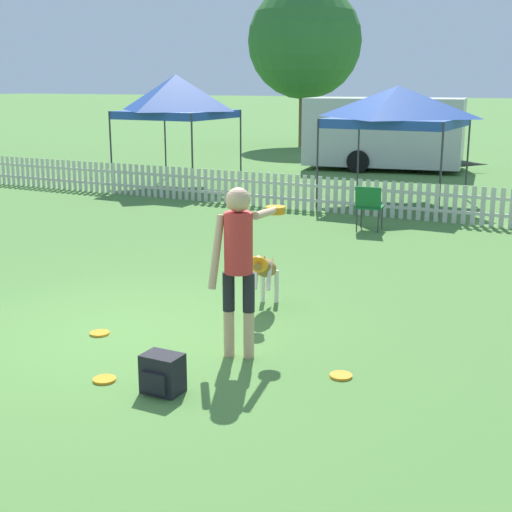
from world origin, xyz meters
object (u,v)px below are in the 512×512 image
object	(u,v)px
backpack_on_grass	(162,374)
canopy_tent_secondary	(176,97)
frisbee_near_handler	(105,380)
canopy_tent_main	(398,106)
leaping_dog	(265,269)
tree_left_grove	(305,42)
folding_chair_center	(369,204)
frisbee_near_dog	(341,376)
equipment_trailer	(385,132)
handler_person	(240,251)
frisbee_midfield	(100,333)

from	to	relation	value
backpack_on_grass	canopy_tent_secondary	xyz separation A→B (m)	(-6.93, 10.83, 2.14)
frisbee_near_handler	canopy_tent_main	xyz separation A→B (m)	(-0.52, 10.90, 2.14)
leaping_dog	tree_left_grove	world-z (taller)	tree_left_grove
leaping_dog	folding_chair_center	world-z (taller)	folding_chair_center
leaping_dog	canopy_tent_secondary	size ratio (longest dim) A/B	0.39
canopy_tent_main	canopy_tent_secondary	xyz separation A→B (m)	(-5.80, -0.03, 0.16)
frisbee_near_handler	frisbee_near_dog	xyz separation A→B (m)	(1.91, 1.08, 0.00)
canopy_tent_secondary	equipment_trailer	bearing A→B (deg)	59.40
tree_left_grove	leaping_dog	bearing A→B (deg)	-67.63
handler_person	folding_chair_center	distance (m)	6.60
leaping_dog	canopy_tent_main	world-z (taller)	canopy_tent_main
frisbee_near_dog	folding_chair_center	size ratio (longest dim) A/B	0.25
frisbee_near_handler	folding_chair_center	bearing A→B (deg)	90.17
frisbee_near_dog	folding_chair_center	bearing A→B (deg)	106.41
folding_chair_center	canopy_tent_secondary	world-z (taller)	canopy_tent_secondary
folding_chair_center	tree_left_grove	bearing A→B (deg)	-69.65
canopy_tent_main	tree_left_grove	xyz separation A→B (m)	(-7.65, 12.43, 2.13)
handler_person	canopy_tent_secondary	distance (m)	12.13
frisbee_midfield	backpack_on_grass	size ratio (longest dim) A/B	0.60
backpack_on_grass	tree_left_grove	world-z (taller)	tree_left_grove
handler_person	backpack_on_grass	size ratio (longest dim) A/B	4.83
frisbee_near_handler	folding_chair_center	size ratio (longest dim) A/B	0.25
backpack_on_grass	folding_chair_center	world-z (taller)	folding_chair_center
frisbee_near_dog	canopy_tent_main	size ratio (longest dim) A/B	0.08
frisbee_near_handler	canopy_tent_secondary	bearing A→B (deg)	120.15
frisbee_near_dog	backpack_on_grass	bearing A→B (deg)	-141.11
equipment_trailer	tree_left_grove	size ratio (longest dim) A/B	0.85
frisbee_near_dog	canopy_tent_secondary	xyz separation A→B (m)	(-8.23, 9.79, 2.30)
frisbee_midfield	backpack_on_grass	world-z (taller)	backpack_on_grass
handler_person	frisbee_near_dog	xyz separation A→B (m)	(1.10, -0.05, -1.06)
handler_person	canopy_tent_main	bearing A→B (deg)	81.18
handler_person	tree_left_grove	distance (m)	24.17
frisbee_near_handler	equipment_trailer	bearing A→B (deg)	98.91
canopy_tent_secondary	equipment_trailer	distance (m)	7.25
tree_left_grove	handler_person	bearing A→B (deg)	-67.97
leaping_dog	folding_chair_center	distance (m)	5.14
frisbee_near_handler	frisbee_near_dog	size ratio (longest dim) A/B	1.00
leaping_dog	backpack_on_grass	xyz separation A→B (m)	(0.23, -2.49, -0.34)
frisbee_near_handler	canopy_tent_secondary	xyz separation A→B (m)	(-6.31, 10.87, 2.30)
handler_person	backpack_on_grass	distance (m)	1.43
frisbee_near_dog	canopy_tent_main	xyz separation A→B (m)	(-2.43, 9.82, 2.14)
frisbee_midfield	tree_left_grove	size ratio (longest dim) A/B	0.03
canopy_tent_secondary	handler_person	bearing A→B (deg)	-53.78
backpack_on_grass	canopy_tent_main	bearing A→B (deg)	95.98
backpack_on_grass	equipment_trailer	bearing A→B (deg)	100.96
leaping_dog	tree_left_grove	xyz separation A→B (m)	(-8.56, 20.80, 3.76)
canopy_tent_main	equipment_trailer	size ratio (longest dim) A/B	0.48
leaping_dog	frisbee_near_dog	size ratio (longest dim) A/B	5.27
handler_person	canopy_tent_secondary	world-z (taller)	canopy_tent_secondary
frisbee_near_handler	backpack_on_grass	world-z (taller)	backpack_on_grass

